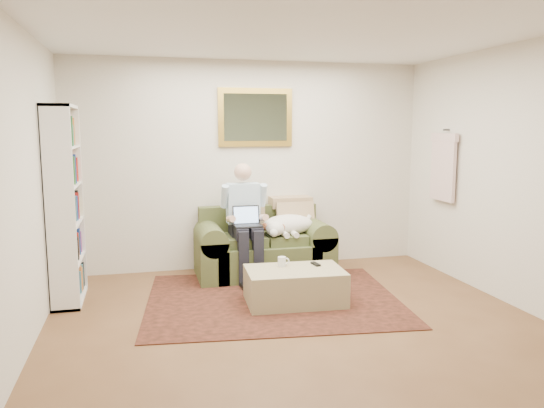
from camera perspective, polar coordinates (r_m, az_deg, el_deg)
name	(u,v)px	position (r m, az deg, el deg)	size (l,w,h in m)	color
room_shell	(299,183)	(4.65, 2.93, 2.32)	(4.51, 5.00, 2.61)	brown
rug	(273,299)	(5.61, 0.10, -10.18)	(2.57, 2.06, 0.01)	black
sofa	(263,252)	(6.46, -0.94, -5.16)	(1.61, 0.82, 0.97)	#47552D
seated_man	(246,222)	(6.19, -2.82, -1.99)	(0.53, 0.76, 1.36)	#8CBAD8
laptop	(247,221)	(6.12, -2.71, -1.79)	(0.31, 0.25, 0.23)	black
sleeping_dog	(288,225)	(6.39, 1.76, -2.22)	(0.66, 0.42, 0.25)	white
ottoman	(295,286)	(5.45, 2.45, -8.83)	(0.97, 0.62, 0.35)	tan
coffee_mug	(282,262)	(5.50, 1.06, -6.21)	(0.08, 0.08, 0.10)	white
tv_remote	(316,264)	(5.58, 4.71, -6.45)	(0.05, 0.15, 0.02)	black
bookshelf	(65,205)	(5.77, -21.38, -0.08)	(0.28, 0.80, 2.00)	white
wall_mirror	(255,117)	(6.69, -1.79, 9.29)	(0.94, 0.04, 0.72)	gold
hanging_shirt	(443,163)	(6.70, 17.95, 4.18)	(0.06, 0.52, 0.90)	beige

